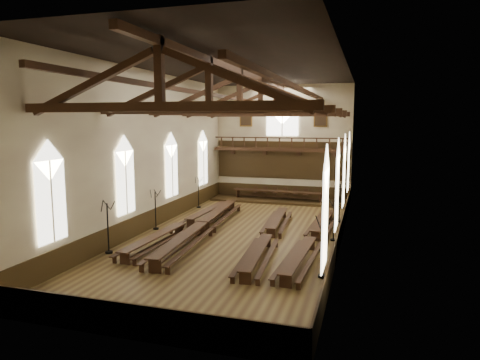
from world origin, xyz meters
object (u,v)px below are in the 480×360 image
object	(u,v)px
candelabrum_right_mid	(334,228)
refectory_row_c	(268,234)
high_table	(278,192)
refectory_row_a	(185,224)
candelabrum_left_far	(199,198)
candelabrum_left_near	(108,237)
refectory_row_d	(313,237)
dais	(278,200)
candelabrum_left_mid	(156,217)
candelabrum_right_far	(339,210)
refectory_row_b	(202,225)
candelabrum_right_near	(323,259)

from	to	relation	value
candelabrum_right_mid	refectory_row_c	bearing A→B (deg)	-158.00
high_table	refectory_row_a	bearing A→B (deg)	-107.05
refectory_row_c	candelabrum_left_far	distance (m)	11.04
candelabrum_left_near	candelabrum_left_far	xyz separation A→B (m)	(0.00, 12.43, -0.10)
refectory_row_d	dais	size ratio (longest dim) A/B	1.20
refectory_row_c	candelabrum_left_mid	size ratio (longest dim) A/B	5.30
dais	candelabrum_right_far	world-z (taller)	candelabrum_right_far
candelabrum_right_mid	candelabrum_right_far	bearing A→B (deg)	90.00
candelabrum_right_mid	candelabrum_right_far	size ratio (longest dim) A/B	0.85
candelabrum_left_far	refectory_row_a	bearing A→B (deg)	-74.30
refectory_row_a	refectory_row_b	bearing A→B (deg)	-12.52
candelabrum_right_near	candelabrum_right_mid	world-z (taller)	candelabrum_right_near
refectory_row_a	candelabrum_right_near	world-z (taller)	candelabrum_right_near
candelabrum_left_far	candelabrum_right_near	xyz separation A→B (m)	(11.10, -12.74, 0.10)
dais	candelabrum_right_mid	bearing A→B (deg)	-63.22
candelabrum_left_near	candelabrum_right_near	xyz separation A→B (m)	(11.10, -0.31, -0.00)
refectory_row_a	candelabrum_left_far	size ratio (longest dim) A/B	5.53
refectory_row_a	refectory_row_b	distance (m)	1.28
candelabrum_left_mid	candelabrum_right_far	xyz separation A→B (m)	(11.10, 5.43, 0.07)
refectory_row_b	refectory_row_c	world-z (taller)	refectory_row_b
refectory_row_c	candelabrum_left_near	size ratio (longest dim) A/B	4.84
refectory_row_c	dais	xyz separation A→B (m)	(-2.01, 12.42, -0.39)
refectory_row_b	candelabrum_right_mid	bearing A→B (deg)	5.99
dais	refectory_row_c	bearing A→B (deg)	-80.82
refectory_row_a	candelabrum_left_far	bearing A→B (deg)	105.70
refectory_row_b	candelabrum_right_far	bearing A→B (deg)	35.82
candelabrum_left_mid	candelabrum_right_mid	world-z (taller)	candelabrum_left_mid
refectory_row_a	candelabrum_right_near	xyz separation A→B (m)	(9.09, -5.58, 0.36)
dais	candelabrum_right_near	xyz separation A→B (m)	(5.55, -17.12, 0.76)
candelabrum_left_mid	candelabrum_right_mid	distance (m)	11.12
candelabrum_right_far	refectory_row_d	bearing A→B (deg)	-99.39
high_table	candelabrum_left_mid	bearing A→B (deg)	-115.59
refectory_row_c	candelabrum_left_far	xyz separation A→B (m)	(-7.56, 8.04, 0.28)
candelabrum_left_far	candelabrum_right_mid	size ratio (longest dim) A/B	1.05
dais	candelabrum_right_far	bearing A→B (deg)	-47.99
refectory_row_c	candelabrum_left_mid	bearing A→B (deg)	173.72
candelabrum_right_near	candelabrum_right_far	xyz separation A→B (m)	(-0.00, 10.96, -0.00)
candelabrum_left_near	candelabrum_right_far	distance (m)	15.38
candelabrum_left_far	candelabrum_right_mid	xyz separation A→B (m)	(11.10, -6.61, -0.03)
candelabrum_right_mid	candelabrum_left_mid	bearing A→B (deg)	-176.91
refectory_row_c	candelabrum_right_mid	size ratio (longest dim) A/B	5.71
refectory_row_d	candelabrum_left_near	world-z (taller)	candelabrum_left_near
refectory_row_a	refectory_row_d	size ratio (longest dim) A/B	1.01
candelabrum_left_near	candelabrum_right_far	size ratio (longest dim) A/B	1.01
refectory_row_a	candelabrum_right_far	distance (m)	10.57
refectory_row_d	dais	distance (m)	13.10
high_table	candelabrum_right_mid	size ratio (longest dim) A/B	3.32
candelabrum_left_near	candelabrum_right_near	distance (m)	11.10
candelabrum_left_mid	candelabrum_right_far	size ratio (longest dim) A/B	0.92
dais	high_table	xyz separation A→B (m)	(-0.00, 0.00, 0.72)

